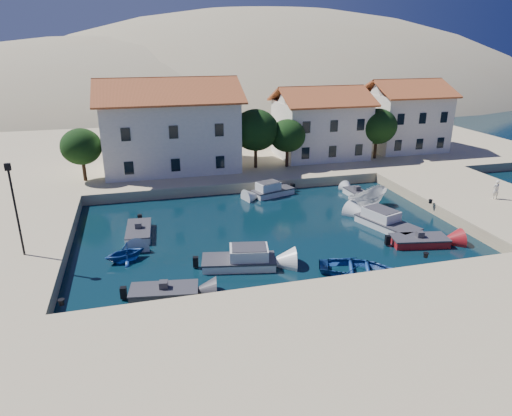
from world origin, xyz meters
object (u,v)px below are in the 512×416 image
Objects in this scene: building_left at (170,123)px; building_right at (404,114)px; building_mid at (320,121)px; lamppost at (14,201)px; boat_east at (366,208)px; rowboat_south at (355,273)px; cabin_cruiser_east at (387,223)px; pedestrian at (496,190)px; cabin_cruiser_south at (239,260)px.

building_right is at bearing 3.81° from building_left.
building_mid is 12.04m from building_right.
building_left is 2.36× the size of lamppost.
rowboat_south is at bearing 124.92° from boat_east.
building_mid is at bearing -25.82° from cabin_cruiser_east.
boat_east is (16.07, -15.26, -5.94)m from building_left.
building_left is 32.93m from pedestrian.
cabin_cruiser_east is (13.13, 3.46, 0.00)m from cabin_cruiser_south.
pedestrian is at bearing -130.49° from boat_east.
cabin_cruiser_east is at bearing 0.04° from lamppost.
building_left is 30.07m from building_right.
lamppost is (-11.50, -20.00, -1.18)m from building_left.
building_right is at bearing -93.69° from pedestrian.
building_left reaches higher than pedestrian.
cabin_cruiser_east is at bearing 147.92° from boat_east.
rowboat_south is 19.23m from pedestrian.
building_left is 2.80× the size of cabin_cruiser_south.
cabin_cruiser_east is 11.74m from pedestrian.
pedestrian is at bearing -98.40° from building_right.
cabin_cruiser_south is (-27.70, -25.44, -5.00)m from building_right.
cabin_cruiser_east is at bearing -52.33° from building_left.
building_mid reaches higher than cabin_cruiser_south.
building_mid is (18.00, 1.00, -0.71)m from building_left.
cabin_cruiser_east is (5.91, 6.28, 0.48)m from rowboat_south.
rowboat_south is 0.83× the size of cabin_cruiser_east.
building_left is at bearing -176.82° from building_mid.
boat_east is (0.65, 4.72, -0.48)m from cabin_cruiser_east.
lamppost is 1.08× the size of cabin_cruiser_east.
building_mid is at bearing 68.50° from cabin_cruiser_south.
lamppost is (-29.50, -21.00, -0.47)m from building_mid.
cabin_cruiser_east is at bearing 25.98° from cabin_cruiser_south.
boat_east is at bearing -26.61° from cabin_cruiser_east.
building_right is 1.52× the size of lamppost.
building_right is (30.00, 2.00, -0.46)m from building_left.
building_mid is at bearing 3.18° from building_left.
building_right reaches higher than boat_east.
cabin_cruiser_east is (-14.57, -21.98, -5.00)m from building_right.
boat_east is at bearing -43.51° from building_left.
pedestrian reaches higher than boat_east.
boat_east is (6.55, 11.00, 0.00)m from rowboat_south.
building_left reaches higher than building_mid.
building_right is at bearing 53.78° from cabin_cruiser_south.
rowboat_south is 12.80m from boat_east.
cabin_cruiser_east reaches higher than rowboat_south.
lamppost is at bearing 177.20° from cabin_cruiser_south.
building_right is 20.96m from pedestrian.
boat_east is at bearing 41.93° from cabin_cruiser_south.
building_mid is 2.00× the size of cabin_cruiser_south.
building_left is at bearing 18.84° from cabin_cruiser_east.
lamppost is at bearing -144.55° from building_mid.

